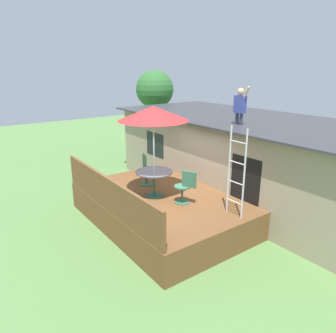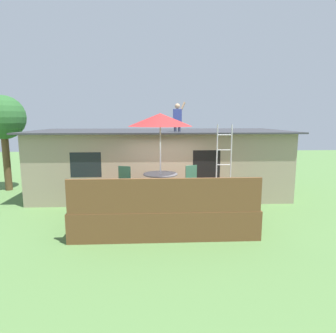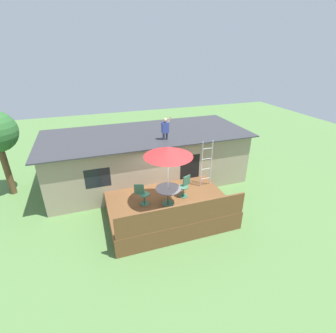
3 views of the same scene
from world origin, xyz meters
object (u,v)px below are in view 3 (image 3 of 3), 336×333
Objects in this scene: patio_table at (168,192)px; step_ladder at (206,164)px; patio_umbrella at (168,152)px; patio_chair_left at (142,194)px; patio_chair_right at (184,186)px; person_figure at (165,127)px.

patio_table is 2.40m from step_ladder.
patio_umbrella reaches higher than patio_chair_left.
patio_chair_left and patio_chair_right have the same top height.
patio_umbrella is at bearing -105.86° from person_figure.
patio_chair_right is at bearing 23.98° from patio_table.
patio_table is 1.13× the size of patio_chair_right.
person_figure is at bearing 74.14° from patio_table.
patio_umbrella is 1.15× the size of step_ladder.
person_figure is at bearing -109.92° from patio_chair_right.
patio_umbrella is 2.12m from patio_chair_right.
patio_chair_left is at bearing -128.04° from person_figure.
patio_chair_right is (-1.28, -0.54, -0.64)m from step_ladder.
step_ladder is (2.15, 0.93, -1.25)m from patio_umbrella.
patio_chair_right is (0.87, 0.39, -0.13)m from patio_table.
patio_umbrella is 2.76× the size of patio_chair_left.
patio_chair_left is at bearing 160.97° from patio_table.
patio_table is 0.41× the size of patio_umbrella.
step_ladder reaches higher than patio_chair_left.
step_ladder reaches higher than patio_table.
patio_table is at bearing -105.86° from person_figure.
step_ladder is 2.57m from person_figure.
patio_chair_left is 1.00× the size of patio_chair_right.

